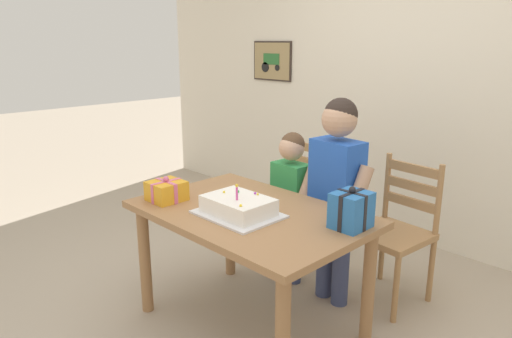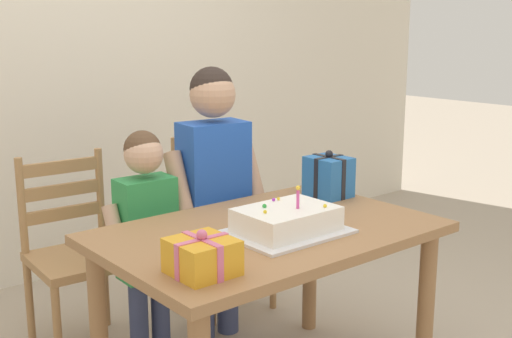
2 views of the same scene
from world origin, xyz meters
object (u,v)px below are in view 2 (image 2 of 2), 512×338
chair_left (77,254)px  child_older (214,177)px  chair_right (220,220)px  birthday_cake (286,221)px  dining_table (268,253)px  gift_box_beside_cake (202,256)px  gift_box_red_large (329,177)px  child_younger (146,224)px

chair_left → child_older: bearing=-28.4°
chair_right → child_older: bearing=-129.8°
birthday_cake → chair_left: 1.11m
chair_left → birthday_cake: bearing=-67.0°
dining_table → chair_right: bearing=65.0°
birthday_cake → gift_box_beside_cake: birthday_cake is taller
dining_table → birthday_cake: (0.01, -0.10, 0.15)m
birthday_cake → gift_box_beside_cake: (-0.48, -0.13, 0.01)m
dining_table → birthday_cake: 0.18m
birthday_cake → gift_box_beside_cake: bearing=-164.4°
child_older → gift_box_beside_cake: bearing=-128.0°
dining_table → gift_box_red_large: (0.53, 0.20, 0.20)m
birthday_cake → chair_left: bearing=113.0°
dining_table → child_younger: 0.62m
birthday_cake → child_older: 0.69m
child_older → child_younger: (-0.37, 0.00, -0.16)m
birthday_cake → chair_left: (-0.42, 0.98, -0.31)m
gift_box_beside_cake → dining_table: bearing=25.8°
child_older → dining_table: bearing=-105.3°
chair_right → dining_table: bearing=-115.0°
chair_right → birthday_cake: bearing=-112.5°
birthday_cake → dining_table: bearing=95.3°
gift_box_beside_cake → child_younger: bearing=72.1°
chair_left → child_younger: 0.41m
gift_box_beside_cake → child_older: (0.63, 0.81, 0.02)m
gift_box_beside_cake → chair_left: size_ratio=0.22×
gift_box_beside_cake → chair_left: chair_left is taller
dining_table → chair_left: size_ratio=1.42×
gift_box_red_large → chair_left: gift_box_red_large is taller
child_older → chair_right: bearing=50.2°
birthday_cake → child_younger: child_younger is taller
child_younger → child_older: bearing=-0.1°
child_older → child_younger: bearing=179.9°
chair_right → child_older: size_ratio=0.70×
gift_box_beside_cake → child_younger: 0.86m
chair_left → chair_right: bearing=-0.0°
chair_left → chair_right: same height
birthday_cake → child_younger: size_ratio=0.41×
dining_table → chair_left: chair_left is taller
chair_left → child_younger: size_ratio=0.87×
chair_right → child_younger: (-0.63, -0.31, 0.18)m
dining_table → birthday_cake: size_ratio=2.96×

